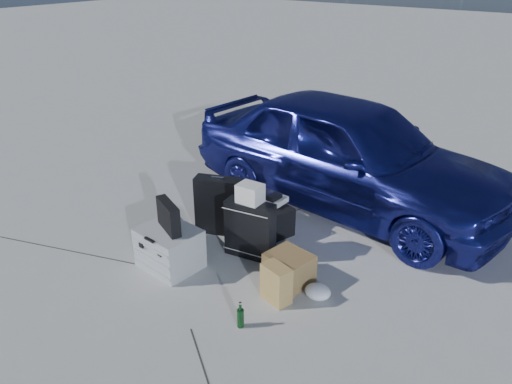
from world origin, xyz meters
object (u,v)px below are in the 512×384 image
Objects in this scene: cardboard_box at (289,268)px; suitcase_left at (218,206)px; car at (348,153)px; suitcase_right at (250,229)px; duffel_bag at (267,214)px; briefcase at (181,233)px; green_bottle at (240,315)px; pelican_case at (170,248)px.

suitcase_left is at bearing 163.73° from cardboard_box.
car reaches higher than suitcase_right.
car is at bearing 85.90° from duffel_bag.
briefcase is 1.60m from green_bottle.
suitcase_right is (0.62, -0.20, -0.03)m from suitcase_left.
briefcase is 0.59× the size of suitcase_right.
green_bottle is at bearing -44.92° from duffel_bag.
cardboard_box is (0.38, -1.97, -0.58)m from car.
car is 6.08× the size of suitcase_left.
pelican_case is at bearing -108.30° from suitcase_left.
briefcase is at bearing -174.74° from cardboard_box.
cardboard_box is at bearing -163.55° from car.
pelican_case is at bearing -87.82° from duffel_bag.
car reaches higher than cardboard_box.
car is 10.07× the size of cardboard_box.
car is 11.02× the size of briefcase.
pelican_case is 1.57× the size of briefcase.
car is 2.67m from pelican_case.
pelican_case reaches higher than green_bottle.
pelican_case is 1.43× the size of cardboard_box.
pelican_case is 0.86× the size of duffel_bag.
suitcase_left reaches higher than briefcase.
briefcase is (-1.03, -2.10, -0.58)m from car.
duffel_bag is (-0.46, -1.17, -0.56)m from car.
pelican_case is 1.30m from cardboard_box.
duffel_bag is 2.81× the size of green_bottle.
suitcase_left reaches higher than cardboard_box.
car reaches higher than duffel_bag.
duffel_bag is 1.67× the size of cardboard_box.
cardboard_box is (1.41, 0.13, 0.01)m from briefcase.
suitcase_right reaches higher than duffel_bag.
suitcase_left is at bearing 152.64° from suitcase_right.
cardboard_box is at bearing 28.53° from pelican_case.
suitcase_left is 0.62m from duffel_bag.
car is 1.86m from suitcase_right.
car is 2.41m from briefcase.
pelican_case is 1.27m from green_bottle.
car is 6.03× the size of duffel_bag.
suitcase_right reaches higher than pelican_case.
car is at bearing 98.21° from green_bottle.
cardboard_box is (1.20, 0.52, -0.06)m from pelican_case.
briefcase reaches higher than green_bottle.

